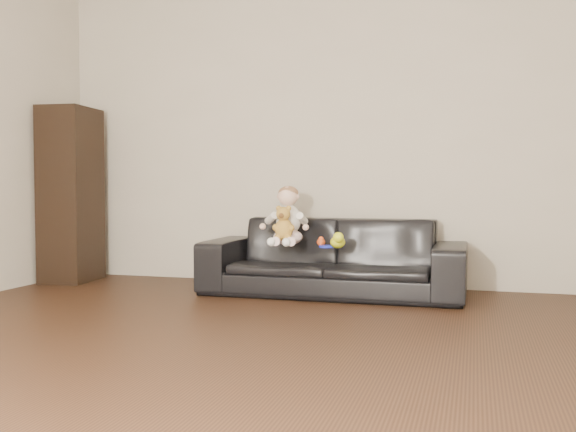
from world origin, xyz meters
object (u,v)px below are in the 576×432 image
(baby, at_px, (288,219))
(toy_rattle, at_px, (321,242))
(sofa, at_px, (333,257))
(teddy_bear, at_px, (284,224))
(toy_blue_disc, at_px, (327,246))
(toy_green, at_px, (338,242))
(cabinet, at_px, (71,195))

(baby, relative_size, toy_rattle, 7.10)
(sofa, xyz_separation_m, teddy_bear, (-0.32, -0.24, 0.26))
(teddy_bear, distance_m, toy_blue_disc, 0.36)
(teddy_bear, bearing_deg, toy_green, -20.25)
(teddy_bear, xyz_separation_m, toy_rattle, (0.26, 0.10, -0.14))
(toy_green, relative_size, toy_rattle, 2.05)
(cabinet, height_order, toy_green, cabinet)
(baby, relative_size, teddy_bear, 1.78)
(sofa, relative_size, teddy_bear, 7.79)
(sofa, xyz_separation_m, toy_rattle, (-0.06, -0.14, 0.12))
(baby, relative_size, toy_blue_disc, 3.94)
(teddy_bear, relative_size, toy_rattle, 4.00)
(cabinet, xyz_separation_m, toy_rattle, (2.27, -0.19, -0.34))
(teddy_bear, relative_size, toy_green, 1.95)
(toy_rattle, bearing_deg, baby, 172.52)
(toy_rattle, relative_size, toy_blue_disc, 0.55)
(toy_green, relative_size, toy_blue_disc, 1.14)
(sofa, xyz_separation_m, baby, (-0.33, -0.11, 0.29))
(toy_green, distance_m, toy_rattle, 0.19)
(sofa, relative_size, toy_rattle, 31.12)
(toy_rattle, distance_m, toy_blue_disc, 0.09)
(sofa, bearing_deg, teddy_bear, -142.33)
(toy_green, height_order, toy_rattle, toy_green)
(toy_rattle, xyz_separation_m, toy_blue_disc, (0.06, -0.07, -0.02))
(sofa, distance_m, baby, 0.45)
(toy_green, xyz_separation_m, toy_blue_disc, (-0.09, 0.05, -0.04))
(cabinet, bearing_deg, toy_rattle, -10.65)
(cabinet, height_order, toy_rattle, cabinet)
(cabinet, xyz_separation_m, toy_blue_disc, (2.33, -0.26, -0.36))
(toy_blue_disc, bearing_deg, teddy_bear, -174.13)
(baby, distance_m, toy_rattle, 0.32)
(teddy_bear, relative_size, toy_blue_disc, 2.22)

